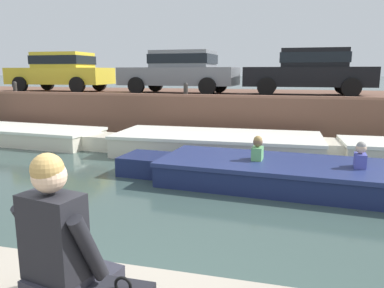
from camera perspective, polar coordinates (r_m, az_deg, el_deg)
name	(u,v)px	position (r m, az deg, el deg)	size (l,w,h in m)	color
ground_plane	(220,187)	(7.39, 4.27, -6.53)	(400.00, 400.00, 0.00)	#384C47
far_quay_wall	(257,111)	(14.65, 9.80, 4.90)	(60.00, 6.00, 1.43)	brown
far_wall_coping	(249,96)	(11.73, 8.64, 7.18)	(60.00, 0.24, 0.08)	brown
boat_moored_west_cream	(34,136)	(12.75, -22.92, 1.18)	(5.67, 2.16, 0.50)	silver
boat_moored_central_cream	(227,145)	(10.10, 5.36, -0.11)	(6.56, 2.33, 0.58)	silver
motorboat_passing	(285,174)	(7.57, 13.98, -4.44)	(6.63, 2.30, 0.98)	navy
car_leftmost_yellow	(62,70)	(16.21, -19.26, 10.56)	(4.04, 2.00, 1.54)	yellow
car_left_inner_grey	(181,70)	(14.06, -1.74, 11.20)	(4.34, 2.11, 1.54)	slate
car_centre_black	(309,70)	(13.49, 17.45, 10.72)	(4.21, 2.03, 1.54)	black
mooring_bollard_west	(15,87)	(15.36, -25.37, 7.87)	(0.15, 0.15, 0.45)	#2D2B28
mooring_bollard_mid	(186,89)	(12.24, -0.96, 8.39)	(0.15, 0.15, 0.45)	#2D2B28
person_seated_right	(61,247)	(2.47, -19.40, -14.64)	(0.58, 0.59, 0.96)	#282833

